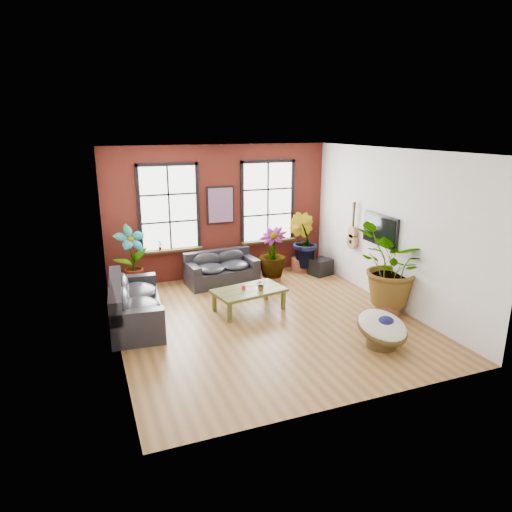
{
  "coord_description": "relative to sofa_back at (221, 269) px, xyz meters",
  "views": [
    {
      "loc": [
        -3.41,
        -8.22,
        3.96
      ],
      "look_at": [
        0.0,
        0.6,
        1.25
      ],
      "focal_mm": 32.0,
      "sensor_mm": 36.0,
      "label": 1
    }
  ],
  "objects": [
    {
      "name": "sill_plant_left",
      "position": [
        -1.46,
        0.51,
        0.66
      ],
      "size": [
        0.17,
        0.17,
        0.27
      ],
      "primitive_type": "imported",
      "rotation": [
        0.0,
        0.0,
        0.79
      ],
      "color": "#103D12",
      "rests_on": "room"
    },
    {
      "name": "floor_plant_mid",
      "position": [
        1.3,
        -0.33,
        0.41
      ],
      "size": [
        1.02,
        1.02,
        1.29
      ],
      "primitive_type": "imported",
      "rotation": [
        0.0,
        0.0,
        5.46
      ],
      "color": "#103D12",
      "rests_on": "ground"
    },
    {
      "name": "pot_back_right",
      "position": [
        2.39,
        0.17,
        -0.19
      ],
      "size": [
        0.54,
        0.54,
        0.38
      ],
      "rotation": [
        0.0,
        0.0,
        0.04
      ],
      "color": "brown",
      "rests_on": "ground"
    },
    {
      "name": "coffee_table",
      "position": [
        0.04,
        -1.99,
        0.06
      ],
      "size": [
        1.67,
        1.15,
        0.59
      ],
      "rotation": [
        0.0,
        0.0,
        0.19
      ],
      "color": "#414719",
      "rests_on": "ground"
    },
    {
      "name": "floor_plant_right_wall",
      "position": [
        2.85,
        -3.21,
        0.68
      ],
      "size": [
        2.12,
        2.06,
        1.79
      ],
      "primitive_type": "imported",
      "rotation": [
        0.0,
        0.0,
        3.75
      ],
      "color": "#103D12",
      "rests_on": "ground"
    },
    {
      "name": "room",
      "position": [
        0.19,
        -2.47,
        1.37
      ],
      "size": [
        6.04,
        6.54,
        3.54
      ],
      "color": "brown",
      "rests_on": "ground"
    },
    {
      "name": "pot_right_wall",
      "position": [
        2.83,
        -3.23,
        -0.17
      ],
      "size": [
        0.67,
        0.67,
        0.4
      ],
      "rotation": [
        0.0,
        0.0,
        0.26
      ],
      "color": "brown",
      "rests_on": "ground"
    },
    {
      "name": "media_box",
      "position": [
        2.76,
        -0.33,
        -0.15
      ],
      "size": [
        0.64,
        0.58,
        0.45
      ],
      "rotation": [
        0.0,
        0.0,
        0.27
      ],
      "color": "black",
      "rests_on": "ground"
    },
    {
      "name": "floor_plant_back_right",
      "position": [
        2.41,
        0.13,
        0.52
      ],
      "size": [
        0.98,
        1.04,
        1.49
      ],
      "primitive_type": "imported",
      "rotation": [
        0.0,
        0.0,
        2.1
      ],
      "color": "#103D12",
      "rests_on": "ground"
    },
    {
      "name": "sofa_left",
      "position": [
        -2.44,
        -1.78,
        0.05
      ],
      "size": [
        1.17,
        2.43,
        0.93
      ],
      "rotation": [
        0.0,
        0.0,
        1.49
      ],
      "color": "black",
      "rests_on": "ground"
    },
    {
      "name": "tv_wall_unit",
      "position": [
        3.12,
        -2.02,
        1.17
      ],
      "size": [
        0.13,
        1.86,
        1.2
      ],
      "color": "black",
      "rests_on": "room"
    },
    {
      "name": "sill_plant_right",
      "position": [
        1.89,
        0.51,
        0.66
      ],
      "size": [
        0.19,
        0.19,
        0.27
      ],
      "primitive_type": "imported",
      "rotation": [
        0.0,
        0.0,
        3.49
      ],
      "color": "#103D12",
      "rests_on": "room"
    },
    {
      "name": "pot_back_left",
      "position": [
        -2.23,
        0.15,
        -0.17
      ],
      "size": [
        0.67,
        0.67,
        0.41
      ],
      "rotation": [
        0.0,
        0.0,
        -0.22
      ],
      "color": "brown",
      "rests_on": "ground"
    },
    {
      "name": "poster",
      "position": [
        0.19,
        0.56,
        1.57
      ],
      "size": [
        0.74,
        0.06,
        0.98
      ],
      "color": "black",
      "rests_on": "room"
    },
    {
      "name": "table_plant",
      "position": [
        0.27,
        -2.12,
        0.24
      ],
      "size": [
        0.25,
        0.23,
        0.24
      ],
      "primitive_type": "imported",
      "rotation": [
        0.0,
        0.0,
        -0.19
      ],
      "color": "#103D12",
      "rests_on": "coffee_table"
    },
    {
      "name": "sofa_back",
      "position": [
        0.0,
        0.0,
        0.0
      ],
      "size": [
        1.88,
        1.04,
        0.83
      ],
      "rotation": [
        0.0,
        0.0,
        0.09
      ],
      "color": "black",
      "rests_on": "ground"
    },
    {
      "name": "pot_mid",
      "position": [
        1.32,
        -0.33,
        -0.21
      ],
      "size": [
        0.57,
        0.57,
        0.32
      ],
      "rotation": [
        0.0,
        0.0,
        -0.34
      ],
      "color": "brown",
      "rests_on": "ground"
    },
    {
      "name": "floor_plant_back_left",
      "position": [
        -2.2,
        0.14,
        0.54
      ],
      "size": [
        0.94,
        0.79,
        1.53
      ],
      "primitive_type": "imported",
      "rotation": [
        0.0,
        0.0,
        0.35
      ],
      "color": "#103D12",
      "rests_on": "ground"
    },
    {
      "name": "papasan_chair",
      "position": [
        1.73,
        -4.5,
        -0.01
      ],
      "size": [
        1.15,
        1.16,
        0.71
      ],
      "rotation": [
        0.0,
        0.0,
        0.26
      ],
      "color": "#49381A",
      "rests_on": "ground"
    }
  ]
}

